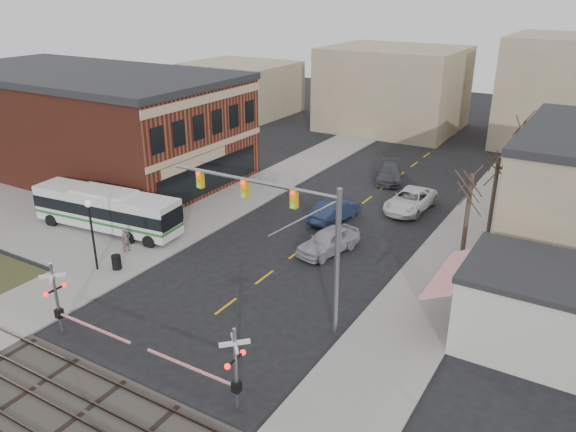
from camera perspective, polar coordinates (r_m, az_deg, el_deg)
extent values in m
plane|color=black|center=(31.17, -8.57, -10.72)|extent=(160.00, 160.00, 0.00)
cube|color=gray|center=(50.78, -2.75, 2.96)|extent=(5.00, 60.00, 0.12)
cube|color=gray|center=(43.88, 18.42, -1.41)|extent=(5.00, 60.00, 0.12)
cube|color=gray|center=(49.33, -25.03, 0.20)|extent=(20.00, 10.00, 0.11)
cube|color=#332D28|center=(26.79, -19.93, -18.21)|extent=(160.00, 5.00, 0.06)
cube|color=#2D231E|center=(26.95, -19.14, -17.56)|extent=(160.00, 0.08, 0.14)
cube|color=#2D231E|center=(27.64, -16.83, -16.10)|extent=(160.00, 0.08, 0.14)
cube|color=#2D231E|center=(26.53, -20.78, -18.57)|extent=(160.00, 0.08, 0.14)
cube|color=maroon|center=(58.20, -19.82, 8.73)|extent=(30.00, 15.00, 9.00)
cube|color=#262628|center=(57.37, -20.45, 13.38)|extent=(30.40, 15.40, 0.60)
cube|color=tan|center=(47.84, -7.98, 6.87)|extent=(0.10, 15.00, 0.50)
cube|color=tan|center=(46.93, -8.25, 11.69)|extent=(0.10, 15.00, 0.70)
cube|color=black|center=(48.56, -7.82, 4.02)|extent=(0.08, 13.00, 2.60)
cube|color=beige|center=(30.67, 24.91, -8.98)|extent=(8.00, 6.00, 4.00)
cube|color=#262628|center=(29.69, 25.57, -5.41)|extent=(8.20, 6.20, 0.30)
cube|color=red|center=(30.76, 16.39, -5.46)|extent=(1.68, 6.00, 0.87)
cylinder|color=#382B21|center=(35.14, 17.58, -1.15)|extent=(0.28, 0.28, 6.75)
cylinder|color=#382B21|center=(40.68, 20.06, 1.38)|extent=(0.28, 0.28, 6.30)
cylinder|color=#382B21|center=(48.05, 22.38, 4.73)|extent=(0.28, 0.28, 7.20)
cube|color=silver|center=(43.25, -17.96, 0.71)|extent=(11.92, 3.75, 2.58)
cube|color=black|center=(43.19, -17.99, 0.91)|extent=(11.97, 3.80, 0.88)
cube|color=#246C27|center=(43.47, -17.87, -0.05)|extent=(11.97, 3.80, 0.20)
cylinder|color=black|center=(43.70, -17.77, -0.82)|extent=(1.24, 2.63, 0.98)
cylinder|color=gray|center=(28.24, 5.00, -4.87)|extent=(0.28, 0.28, 8.00)
cylinder|color=gray|center=(29.23, -3.72, 3.59)|extent=(10.13, 0.20, 0.20)
cube|color=gold|center=(28.10, 0.63, 1.77)|extent=(0.35, 0.30, 1.00)
cube|color=gold|center=(29.64, -4.39, 2.81)|extent=(0.35, 0.30, 1.00)
cube|color=gold|center=(31.38, -8.89, 3.72)|extent=(0.35, 0.30, 1.00)
cylinder|color=gray|center=(31.48, -22.46, -7.73)|extent=(0.16, 0.16, 4.00)
cube|color=silver|center=(30.89, -22.81, -5.63)|extent=(1.00, 1.00, 0.18)
cube|color=silver|center=(30.89, -22.81, -5.63)|extent=(1.00, 1.00, 0.18)
sphere|color=#FF0C0C|center=(30.98, -23.39, -7.32)|extent=(0.26, 0.26, 0.26)
sphere|color=#FF0C0C|center=(31.52, -21.81, -6.54)|extent=(0.26, 0.26, 0.26)
cube|color=black|center=(31.91, -22.22, -9.13)|extent=(0.35, 0.35, 0.50)
cube|color=#FF0C0C|center=(30.09, -19.12, -10.67)|extent=(5.00, 0.10, 0.10)
cylinder|color=gray|center=(24.45, -5.33, -15.24)|extent=(0.16, 0.16, 4.00)
cube|color=silver|center=(23.68, -5.45, -12.74)|extent=(1.00, 1.00, 0.18)
cube|color=silver|center=(23.68, -5.45, -12.74)|extent=(1.00, 1.00, 0.18)
sphere|color=#FF0C0C|center=(23.80, -6.18, -14.95)|extent=(0.26, 0.26, 0.26)
sphere|color=#FF0C0C|center=(24.50, -4.60, -13.65)|extent=(0.26, 0.26, 0.26)
cube|color=black|center=(25.00, -5.26, -16.87)|extent=(0.35, 0.35, 0.50)
cube|color=#FF0C0C|center=(26.33, -10.01, -14.85)|extent=(5.00, 0.10, 0.10)
cylinder|color=black|center=(37.08, -19.19, -2.16)|extent=(0.14, 0.14, 4.33)
sphere|color=silver|center=(36.23, -19.64, 1.18)|extent=(0.44, 0.44, 0.44)
cylinder|color=black|center=(37.45, -17.03, -4.51)|extent=(0.60, 0.60, 0.94)
imported|color=#9C9CA1|center=(38.22, 4.13, -2.52)|extent=(3.20, 5.35, 1.70)
imported|color=#19233E|center=(43.39, 4.74, 0.54)|extent=(2.35, 5.20, 1.66)
imported|color=silver|center=(46.44, 12.31, 1.57)|extent=(3.03, 6.07, 1.65)
imported|color=#404145|center=(53.22, 10.27, 4.35)|extent=(3.81, 5.78, 1.56)
imported|color=#5E4F4B|center=(39.57, -16.14, -2.32)|extent=(0.59, 0.72, 1.69)
imported|color=#333459|center=(41.55, -14.62, -0.87)|extent=(1.07, 1.11, 1.80)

